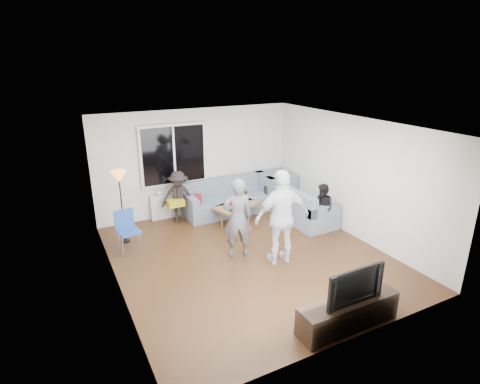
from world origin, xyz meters
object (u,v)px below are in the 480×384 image
side_chair (129,232)px  floor_lamp (122,208)px  player_right (282,218)px  coffee_table (236,212)px  tv_console (348,313)px  spectator_back (178,197)px  player_left (238,218)px  television (351,283)px  sofa_right_section (300,202)px  sofa_back_section (230,196)px  spectator_right (322,208)px

side_chair → floor_lamp: (0.00, 0.52, 0.35)m
player_right → coffee_table: bearing=-86.0°
player_right → tv_console: (-0.17, -2.05, -0.70)m
side_chair → spectator_back: 1.73m
player_left → television: (0.45, -2.66, -0.08)m
spectator_back → sofa_right_section: bearing=-7.4°
sofa_back_section → floor_lamp: (-2.72, -0.48, 0.36)m
side_chair → player_right: (2.49, -1.73, 0.49)m
sofa_right_section → spectator_back: (-2.68, 1.15, 0.20)m
side_chair → spectator_back: (1.39, 1.02, 0.20)m
coffee_table → tv_console: size_ratio=0.69×
side_chair → tv_console: (2.32, -3.78, -0.21)m
floor_lamp → television: bearing=-61.6°
sofa_back_section → player_right: bearing=-94.9°
sofa_right_section → floor_lamp: (-4.07, 0.64, 0.36)m
floor_lamp → player_left: player_left is taller
floor_lamp → player_left: (1.87, -1.63, 0.02)m
floor_lamp → spectator_back: (1.39, 0.51, -0.15)m
spectator_right → spectator_back: 3.34m
coffee_table → television: bearing=-94.3°
spectator_back → television: size_ratio=1.30×
side_chair → player_right: bearing=-46.9°
sofa_back_section → spectator_back: (-1.33, 0.03, 0.20)m
floor_lamp → television: floor_lamp is taller
coffee_table → side_chair: size_ratio=1.28×
spectator_back → tv_console: size_ratio=0.78×
player_right → television: bearing=93.0°
player_left → television: player_left is taller
player_right → spectator_right: (1.58, 0.76, -0.37)m
tv_console → sofa_back_section: bearing=85.2°
tv_console → sofa_right_section: bearing=64.4°
coffee_table → tv_console: (-0.32, -4.24, 0.02)m
sofa_right_section → spectator_right: spectator_right is taller
side_chair → player_left: size_ratio=0.54×
coffee_table → side_chair: 2.69m
spectator_right → side_chair: bearing=-101.5°
sofa_right_section → player_right: bearing=135.4°
spectator_back → side_chair: bearing=-127.8°
side_chair → tv_console: bearing=-70.5°
sofa_back_section → tv_console: sofa_back_section is taller
spectator_right → television: spectator_right is taller
spectator_back → spectator_right: bearing=-20.8°
player_left → tv_console: 2.76m
television → tv_console: bearing=0.0°
tv_console → coffee_table: bearing=85.7°
player_right → spectator_back: (-1.10, 2.75, -0.29)m
television → floor_lamp: bearing=118.4°
sofa_right_section → floor_lamp: floor_lamp is taller
spectator_back → player_left: bearing=-61.4°
spectator_right → television: (-1.75, -2.81, 0.17)m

